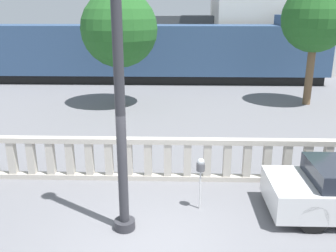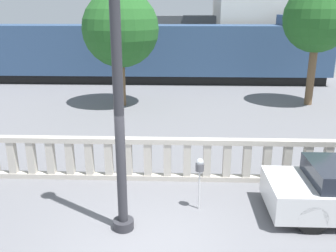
{
  "view_description": "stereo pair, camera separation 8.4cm",
  "coord_description": "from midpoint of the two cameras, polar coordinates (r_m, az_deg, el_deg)",
  "views": [
    {
      "loc": [
        0.55,
        -6.2,
        4.46
      ],
      "look_at": [
        0.24,
        4.08,
        1.21
      ],
      "focal_mm": 40.0,
      "sensor_mm": 36.0,
      "label": 1
    },
    {
      "loc": [
        0.63,
        -6.19,
        4.46
      ],
      "look_at": [
        0.24,
        4.08,
        1.21
      ],
      "focal_mm": 40.0,
      "sensor_mm": 36.0,
      "label": 2
    }
  ],
  "objects": [
    {
      "name": "train_far",
      "position": [
        30.66,
        12.16,
        12.64
      ],
      "size": [
        24.07,
        2.92,
        4.52
      ],
      "color": "black",
      "rests_on": "ground"
    },
    {
      "name": "train_near",
      "position": [
        24.02,
        -8.46,
        11.05
      ],
      "size": [
        26.99,
        2.73,
        4.08
      ],
      "color": "black",
      "rests_on": "ground"
    },
    {
      "name": "tree_right",
      "position": [
        17.64,
        -7.1,
        14.45
      ],
      "size": [
        3.48,
        3.48,
        5.3
      ],
      "color": "brown",
      "rests_on": "ground"
    },
    {
      "name": "lamppost",
      "position": [
        7.07,
        -7.38,
        7.84
      ],
      "size": [
        0.44,
        0.44,
        6.6
      ],
      "color": "#2D2D33",
      "rests_on": "ground"
    },
    {
      "name": "parking_meter",
      "position": [
        8.5,
        5.14,
        -6.4
      ],
      "size": [
        0.2,
        0.2,
        1.26
      ],
      "color": "silver",
      "rests_on": "ground"
    },
    {
      "name": "balustrade",
      "position": [
        10.07,
        -1.35,
        -5.08
      ],
      "size": [
        15.2,
        0.24,
        1.19
      ],
      "color": "#BCB5A8",
      "rests_on": "ground"
    },
    {
      "name": "ground_plane",
      "position": [
        7.66,
        -2.79,
        -18.14
      ],
      "size": [
        160.0,
        160.0,
        0.0
      ],
      "primitive_type": "plane",
      "color": "slate"
    },
    {
      "name": "tree_left",
      "position": [
        18.91,
        21.95,
        14.9
      ],
      "size": [
        3.09,
        3.09,
        5.57
      ],
      "color": "brown",
      "rests_on": "ground"
    }
  ]
}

